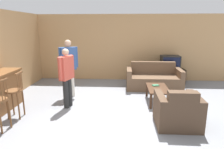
# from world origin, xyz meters

# --- Properties ---
(ground_plane) EXTENTS (24.00, 24.00, 0.00)m
(ground_plane) POSITION_xyz_m (0.00, 0.00, 0.00)
(ground_plane) COLOR gray
(wall_back) EXTENTS (9.40, 0.08, 2.60)m
(wall_back) POSITION_xyz_m (0.00, 3.64, 1.30)
(wall_back) COLOR tan
(wall_back) RESTS_ON ground_plane
(wall_left) EXTENTS (0.08, 8.64, 2.60)m
(wall_left) POSITION_xyz_m (-3.25, 1.32, 1.30)
(wall_left) COLOR tan
(wall_left) RESTS_ON ground_plane
(bar_chair_mid) EXTENTS (0.39, 0.39, 1.10)m
(bar_chair_mid) POSITION_xyz_m (-2.30, -0.09, 0.57)
(bar_chair_mid) COLOR brown
(bar_chair_mid) RESTS_ON ground_plane
(couch_far) EXTENTS (1.89, 0.94, 0.90)m
(couch_far) POSITION_xyz_m (1.28, 2.49, 0.32)
(couch_far) COLOR brown
(couch_far) RESTS_ON ground_plane
(armchair_near) EXTENTS (0.91, 0.89, 0.87)m
(armchair_near) POSITION_xyz_m (1.41, -0.28, 0.32)
(armchair_near) COLOR #4C3828
(armchair_near) RESTS_ON ground_plane
(coffee_table) EXTENTS (0.57, 1.05, 0.43)m
(coffee_table) POSITION_xyz_m (1.20, 1.11, 0.37)
(coffee_table) COLOR #472D1E
(coffee_table) RESTS_ON ground_plane
(tv_unit) EXTENTS (1.15, 0.49, 0.54)m
(tv_unit) POSITION_xyz_m (1.99, 3.25, 0.27)
(tv_unit) COLOR #2D2319
(tv_unit) RESTS_ON ground_plane
(tv) EXTENTS (0.69, 0.51, 0.52)m
(tv) POSITION_xyz_m (1.99, 3.25, 0.80)
(tv) COLOR black
(tv) RESTS_ON tv_unit
(book_on_table) EXTENTS (0.21, 0.17, 0.03)m
(book_on_table) POSITION_xyz_m (1.17, 1.28, 0.45)
(book_on_table) COLOR #33704C
(book_on_table) RESTS_ON coffee_table
(person_by_window) EXTENTS (0.51, 0.36, 1.74)m
(person_by_window) POSITION_xyz_m (-1.43, 1.45, 0.99)
(person_by_window) COLOR silver
(person_by_window) RESTS_ON ground_plane
(person_by_counter) EXTENTS (0.32, 0.57, 1.57)m
(person_by_counter) POSITION_xyz_m (-1.26, 0.63, 0.88)
(person_by_counter) COLOR black
(person_by_counter) RESTS_ON ground_plane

